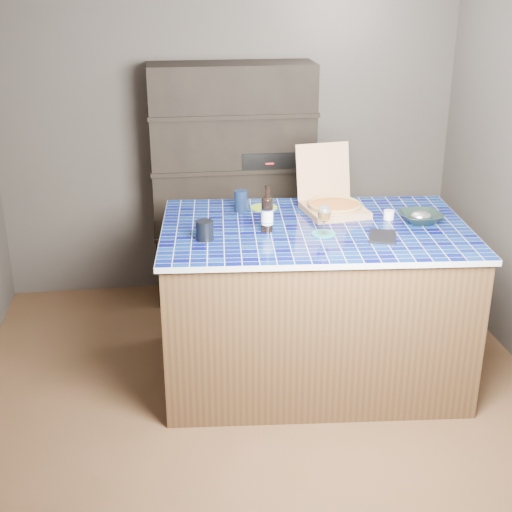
{
  "coord_description": "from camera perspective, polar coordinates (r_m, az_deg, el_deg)",
  "views": [
    {
      "loc": [
        -0.52,
        -3.66,
        2.42
      ],
      "look_at": [
        -0.03,
        0.0,
        0.93
      ],
      "focal_mm": 50.0,
      "sensor_mm": 36.0,
      "label": 1
    }
  ],
  "objects": [
    {
      "name": "shelving_unit",
      "position": [
        5.43,
        -1.82,
        5.75
      ],
      "size": [
        1.2,
        0.41,
        1.8
      ],
      "color": "black",
      "rests_on": "floor"
    },
    {
      "name": "bowl",
      "position": [
        4.41,
        13.04,
        3.02
      ],
      "size": [
        0.26,
        0.26,
        0.06
      ],
      "primitive_type": "imported",
      "rotation": [
        0.0,
        0.0,
        0.05
      ],
      "color": "black",
      "rests_on": "kitchen_island"
    },
    {
      "name": "wine_glass",
      "position": [
        4.08,
        5.49,
        3.35
      ],
      "size": [
        0.08,
        0.08,
        0.17
      ],
      "color": "white",
      "rests_on": "teal_trivet"
    },
    {
      "name": "green_trivet",
      "position": [
        4.57,
        0.62,
        3.9
      ],
      "size": [
        0.17,
        0.17,
        0.01
      ],
      "primitive_type": "cylinder",
      "color": "#84B526",
      "rests_on": "kitchen_island"
    },
    {
      "name": "dvd_case",
      "position": [
        4.11,
        10.09,
        1.54
      ],
      "size": [
        0.2,
        0.24,
        0.02
      ],
      "primitive_type": "cube",
      "rotation": [
        0.0,
        0.0,
        -0.3
      ],
      "color": "black",
      "rests_on": "kitchen_island"
    },
    {
      "name": "navy_cup",
      "position": [
        4.49,
        -1.21,
        4.44
      ],
      "size": [
        0.08,
        0.08,
        0.13
      ],
      "primitive_type": "cylinder",
      "color": "#0E1A34",
      "rests_on": "kitchen_island"
    },
    {
      "name": "kitchen_island",
      "position": [
        4.43,
        4.58,
        -3.74
      ],
      "size": [
        1.91,
        1.3,
        1.0
      ],
      "rotation": [
        0.0,
        0.0,
        -0.08
      ],
      "color": "#4A321D",
      "rests_on": "floor"
    },
    {
      "name": "pizza_box",
      "position": [
        4.5,
        6.2,
        4.19
      ],
      "size": [
        0.42,
        0.48,
        0.39
      ],
      "rotation": [
        0.0,
        0.0,
        0.15
      ],
      "color": "tan",
      "rests_on": "kitchen_island"
    },
    {
      "name": "teal_trivet",
      "position": [
        4.12,
        5.43,
        1.79
      ],
      "size": [
        0.14,
        0.14,
        0.01
      ],
      "primitive_type": "cylinder",
      "color": "#187F80",
      "rests_on": "kitchen_island"
    },
    {
      "name": "tumbler",
      "position": [
        4.01,
        -4.13,
        2.06
      ],
      "size": [
        0.1,
        0.1,
        0.11
      ],
      "primitive_type": "cylinder",
      "color": "black",
      "rests_on": "kitchen_island"
    },
    {
      "name": "room",
      "position": [
        3.87,
        0.43,
        4.41
      ],
      "size": [
        3.5,
        3.5,
        3.5
      ],
      "color": "brown",
      "rests_on": "ground"
    },
    {
      "name": "foil_contents",
      "position": [
        4.4,
        13.05,
        3.14
      ],
      "size": [
        0.13,
        0.11,
        0.06
      ],
      "primitive_type": "ellipsoid",
      "color": "silver",
      "rests_on": "bowl"
    },
    {
      "name": "mead_bottle",
      "position": [
        4.12,
        0.9,
        3.41
      ],
      "size": [
        0.07,
        0.07,
        0.27
      ],
      "color": "black",
      "rests_on": "kitchen_island"
    },
    {
      "name": "white_jar",
      "position": [
        4.43,
        10.58,
        3.26
      ],
      "size": [
        0.06,
        0.06,
        0.05
      ],
      "primitive_type": "cylinder",
      "color": "white",
      "rests_on": "kitchen_island"
    }
  ]
}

